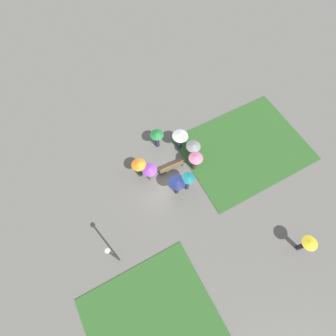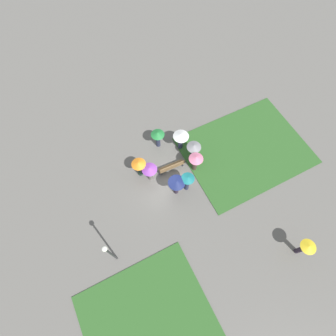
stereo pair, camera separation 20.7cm
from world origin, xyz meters
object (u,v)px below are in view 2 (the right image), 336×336
Objects in this scene: crowd_person_orange at (139,166)px; crowd_person_purple at (150,171)px; park_bench at (172,167)px; crowd_person_teal at (187,181)px; lamp_post at (109,252)px; lone_walker_far_path at (305,248)px; crowd_person_green at (158,136)px; crowd_person_pink at (196,160)px; crowd_person_white at (181,138)px; crowd_person_grey at (194,149)px; crowd_person_navy at (177,184)px.

crowd_person_orange is 1.05× the size of crowd_person_purple.
crowd_person_teal is at bearing 100.29° from park_bench.
lamp_post is 11.86m from lone_walker_far_path.
crowd_person_green is at bearing -109.72° from lone_walker_far_path.
crowd_person_teal reaches higher than crowd_person_orange.
crowd_person_green is at bearing -88.58° from park_bench.
park_bench is 1.07× the size of crowd_person_pink.
crowd_person_white is 3.51m from crowd_person_purple.
crowd_person_teal is at bearing -82.26° from crowd_person_grey.
crowd_person_navy is (-1.71, 2.49, 0.26)m from crowd_person_orange.
park_bench is 2.10m from crowd_person_navy.
crowd_person_pink is 1.04× the size of crowd_person_grey.
park_bench is 2.50m from crowd_person_orange.
crowd_person_white is at bearing -133.61° from park_bench.
crowd_person_navy is 4.20m from crowd_person_green.
lone_walker_far_path is at bearing 127.19° from crowd_person_navy.
lamp_post is 2.20× the size of crowd_person_grey.
crowd_person_grey is at bearing -26.08° from crowd_person_purple.
crowd_person_purple is at bearing -136.27° from lamp_post.
crowd_person_grey reaches higher than crowd_person_green.
crowd_person_pink reaches higher than crowd_person_purple.
crowd_person_purple is (3.29, -0.77, -0.07)m from crowd_person_pink.
crowd_person_white is 3.50m from crowd_person_teal.
crowd_person_navy is 3.17m from crowd_person_grey.
crowd_person_green is at bearing 60.07° from crowd_person_orange.
lamp_post is 9.25m from crowd_person_grey.
crowd_person_navy reaches higher than crowd_person_green.
crowd_person_green reaches higher than park_bench.
crowd_person_teal is at bearing -123.12° from crowd_person_white.
park_bench is 1.10× the size of crowd_person_orange.
crowd_person_orange is at bearing 56.17° from crowd_person_green.
lone_walker_far_path is (-6.86, 9.78, 0.08)m from crowd_person_orange.
crowd_person_white reaches higher than crowd_person_green.
lone_walker_far_path reaches higher than crowd_person_orange.
lamp_post is at bearing 25.14° from crowd_person_navy.
crowd_person_pink reaches higher than crowd_person_grey.
crowd_person_navy is (2.09, 1.04, 0.15)m from crowd_person_pink.
crowd_person_navy reaches higher than crowd_person_pink.
lamp_post reaches higher than crowd_person_purple.
crowd_person_white is at bearing -143.74° from lamp_post.
park_bench is 0.51× the size of lamp_post.
crowd_person_white is 3.78m from crowd_person_navy.
park_bench is 1.06× the size of crowd_person_white.
crowd_person_pink is at bearing -111.44° from crowd_person_teal.
crowd_person_white is 1.29m from crowd_person_grey.
crowd_person_teal is at bearing -72.34° from crowd_person_purple.
lamp_post is 6.91m from crowd_person_teal.
crowd_person_orange is at bearing 97.91° from crowd_person_purple.
crowd_person_navy is 8.92m from lone_walker_far_path.
lamp_post is at bearing 47.06° from crowd_person_teal.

